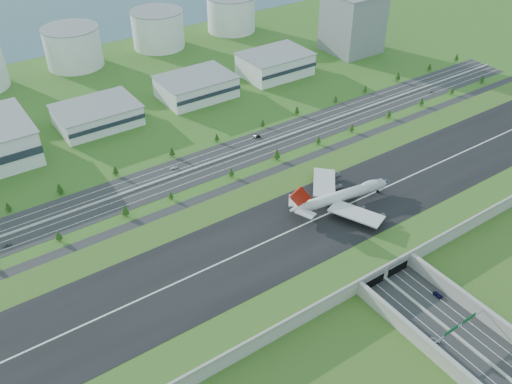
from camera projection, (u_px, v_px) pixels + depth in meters
ground at (322, 227)px, 310.45m from camera, size 1200.00×1200.00×0.00m
airfield_deck at (322, 222)px, 307.98m from camera, size 520.00×100.00×9.20m
underpass_road at (466, 338)px, 241.85m from camera, size 38.80×120.40×8.00m
sign_gantry_near at (459, 327)px, 242.73m from camera, size 38.70×0.70×9.80m
north_expressway at (233, 155)px, 374.04m from camera, size 560.00×36.00×0.12m
tree_row at (247, 145)px, 376.68m from camera, size 509.44×48.70×8.48m
hangar_mid_a at (97, 115)px, 405.79m from camera, size 58.00×42.00×15.00m
hangar_mid_b at (196, 87)px, 444.21m from camera, size 58.00×42.00×17.00m
hangar_mid_c at (275, 64)px, 480.34m from camera, size 58.00×42.00×19.00m
office_tower at (353, 23)px, 516.77m from camera, size 46.00×46.00×55.00m
fuel_tank_b at (73, 47)px, 491.80m from camera, size 50.00×50.00×35.00m
fuel_tank_c at (158, 29)px, 530.80m from camera, size 50.00×50.00×35.00m
fuel_tank_d at (231, 14)px, 569.81m from camera, size 50.00×50.00×35.00m
bay_water at (56, 12)px, 631.92m from camera, size 1200.00×260.00×0.06m
boeing_747 at (342, 195)px, 311.77m from camera, size 68.88×64.66×21.38m
car_0 at (435, 340)px, 244.19m from camera, size 3.60×5.05×1.60m
car_2 at (438, 295)px, 266.69m from camera, size 2.43×5.25×1.46m
car_4 at (7, 245)px, 296.91m from camera, size 4.48×2.24×1.46m
car_5 at (257, 136)px, 393.21m from camera, size 5.52×3.48×1.72m
car_6 at (430, 91)px, 455.07m from camera, size 5.52×3.14×1.45m
car_7 at (174, 168)px, 359.59m from camera, size 5.14×2.79×1.41m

